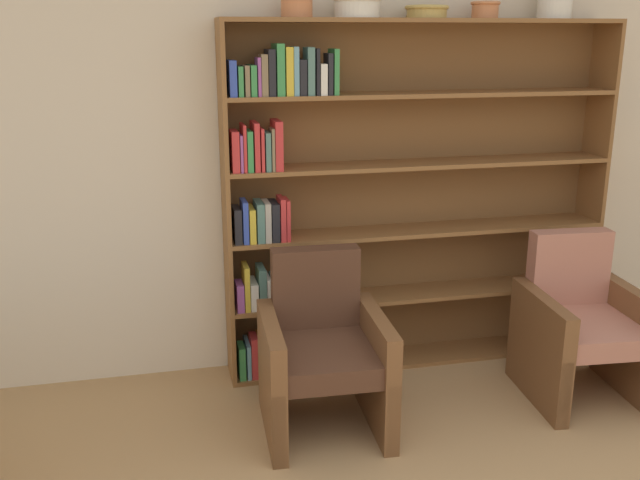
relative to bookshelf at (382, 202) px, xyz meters
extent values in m
cube|color=beige|center=(-0.20, 0.17, 0.32)|extent=(12.00, 0.06, 2.75)
cube|color=brown|center=(-0.95, -0.02, 0.01)|extent=(0.02, 0.30, 2.13)
cube|color=brown|center=(1.43, -0.02, 0.01)|extent=(0.02, 0.30, 2.13)
cube|color=brown|center=(0.24, -0.02, 1.06)|extent=(2.35, 0.30, 0.03)
cube|color=brown|center=(0.24, -0.02, -1.04)|extent=(2.35, 0.30, 0.03)
cube|color=brown|center=(0.24, 0.12, 0.01)|extent=(2.35, 0.01, 2.13)
cube|color=#388C47|center=(-0.90, -0.08, -0.92)|extent=(0.04, 0.14, 0.21)
cube|color=#669EB2|center=(-0.86, -0.05, -0.92)|extent=(0.02, 0.20, 0.22)
cube|color=red|center=(-0.82, -0.08, -0.90)|extent=(0.04, 0.14, 0.26)
cube|color=orange|center=(-0.78, -0.06, -0.90)|extent=(0.04, 0.19, 0.25)
cube|color=#7F6B4C|center=(-0.73, -0.07, -0.93)|extent=(0.03, 0.15, 0.19)
cube|color=black|center=(-0.70, -0.08, -0.90)|extent=(0.02, 0.13, 0.25)
cube|color=orange|center=(-0.67, -0.08, -0.94)|extent=(0.04, 0.14, 0.17)
cube|color=orange|center=(-0.62, -0.08, -0.91)|extent=(0.04, 0.15, 0.23)
cube|color=#B2A899|center=(-0.58, -0.07, -0.92)|extent=(0.02, 0.17, 0.21)
cube|color=red|center=(-0.55, -0.08, -0.93)|extent=(0.03, 0.14, 0.20)
cube|color=#334CB2|center=(-0.52, -0.05, -0.90)|extent=(0.03, 0.20, 0.26)
cube|color=#669EB2|center=(-0.49, -0.06, -0.89)|extent=(0.02, 0.19, 0.27)
cube|color=#994C99|center=(-0.46, -0.06, -0.94)|extent=(0.02, 0.17, 0.17)
cube|color=#388C47|center=(-0.44, -0.06, -0.95)|extent=(0.02, 0.18, 0.16)
cube|color=brown|center=(0.24, -0.02, -0.60)|extent=(2.35, 0.30, 0.03)
cube|color=#994C99|center=(-0.90, -0.08, -0.50)|extent=(0.04, 0.14, 0.17)
cube|color=gold|center=(-0.86, -0.07, -0.45)|extent=(0.03, 0.16, 0.27)
cube|color=white|center=(-0.81, -0.06, -0.50)|extent=(0.04, 0.19, 0.17)
cube|color=#4C756B|center=(-0.76, -0.06, -0.46)|extent=(0.04, 0.17, 0.25)
cube|color=white|center=(-0.73, -0.05, -0.49)|extent=(0.03, 0.20, 0.19)
cube|color=#4C756B|center=(-0.69, -0.07, -0.49)|extent=(0.04, 0.16, 0.20)
cube|color=#994C99|center=(-0.65, -0.08, -0.47)|extent=(0.04, 0.15, 0.23)
cube|color=#7F6B4C|center=(-0.60, -0.08, -0.47)|extent=(0.04, 0.14, 0.24)
cube|color=#7F6B4C|center=(-0.57, -0.09, -0.50)|extent=(0.02, 0.13, 0.17)
cube|color=#B2A899|center=(-0.53, -0.08, -0.45)|extent=(0.04, 0.15, 0.27)
cube|color=gold|center=(-0.49, -0.08, -0.48)|extent=(0.04, 0.14, 0.20)
cube|color=white|center=(-0.46, -0.06, -0.50)|extent=(0.02, 0.18, 0.17)
cube|color=brown|center=(0.24, -0.02, -0.18)|extent=(2.35, 0.30, 0.02)
cube|color=black|center=(-0.90, -0.06, -0.07)|extent=(0.04, 0.17, 0.20)
cube|color=#334CB2|center=(-0.85, -0.07, -0.05)|extent=(0.03, 0.16, 0.24)
cube|color=gold|center=(-0.81, -0.06, -0.07)|extent=(0.04, 0.19, 0.20)
cube|color=#4C756B|center=(-0.77, -0.06, -0.06)|extent=(0.04, 0.19, 0.23)
cube|color=#B2A899|center=(-0.72, -0.07, -0.06)|extent=(0.03, 0.16, 0.23)
cube|color=black|center=(-0.68, -0.06, -0.06)|extent=(0.04, 0.18, 0.23)
cube|color=red|center=(-0.64, -0.07, -0.05)|extent=(0.03, 0.16, 0.25)
cube|color=red|center=(-0.61, -0.07, -0.05)|extent=(0.02, 0.15, 0.24)
cube|color=brown|center=(0.24, -0.02, 0.23)|extent=(2.35, 0.30, 0.02)
cube|color=red|center=(-0.90, -0.07, 0.36)|extent=(0.04, 0.16, 0.23)
cube|color=#994C99|center=(-0.86, -0.06, 0.35)|extent=(0.02, 0.18, 0.21)
cube|color=red|center=(-0.85, -0.06, 0.38)|extent=(0.02, 0.18, 0.26)
cube|color=#388C47|center=(-0.82, -0.07, 0.36)|extent=(0.03, 0.17, 0.23)
cube|color=red|center=(-0.78, -0.05, 0.38)|extent=(0.03, 0.20, 0.27)
cube|color=red|center=(-0.75, -0.08, 0.36)|extent=(0.02, 0.15, 0.24)
cube|color=#4C756B|center=(-0.72, -0.08, 0.35)|extent=(0.03, 0.15, 0.22)
cube|color=#7F6B4C|center=(-0.69, -0.08, 0.36)|extent=(0.02, 0.14, 0.24)
cube|color=red|center=(-0.65, -0.05, 0.38)|extent=(0.04, 0.19, 0.28)
cube|color=brown|center=(0.24, -0.02, 0.65)|extent=(2.35, 0.30, 0.02)
cube|color=#334CB2|center=(-0.90, -0.07, 0.76)|extent=(0.04, 0.17, 0.19)
cube|color=#388C47|center=(-0.86, -0.07, 0.74)|extent=(0.03, 0.16, 0.16)
cube|color=#7F6B4C|center=(-0.82, -0.05, 0.74)|extent=(0.03, 0.19, 0.17)
cube|color=#388C47|center=(-0.79, -0.05, 0.74)|extent=(0.03, 0.20, 0.17)
cube|color=#994C99|center=(-0.76, -0.09, 0.76)|extent=(0.02, 0.13, 0.21)
cube|color=#7F6B4C|center=(-0.73, -0.08, 0.77)|extent=(0.03, 0.14, 0.22)
cube|color=black|center=(-0.69, -0.06, 0.78)|extent=(0.04, 0.18, 0.25)
cube|color=#388C47|center=(-0.64, -0.05, 0.80)|extent=(0.04, 0.19, 0.28)
cube|color=gold|center=(-0.59, -0.09, 0.79)|extent=(0.04, 0.12, 0.26)
cube|color=#669EB2|center=(-0.55, -0.06, 0.79)|extent=(0.03, 0.19, 0.26)
cube|color=black|center=(-0.51, -0.07, 0.76)|extent=(0.04, 0.16, 0.19)
cube|color=#4C756B|center=(-0.47, -0.08, 0.79)|extent=(0.04, 0.14, 0.26)
cube|color=black|center=(-0.43, -0.07, 0.79)|extent=(0.02, 0.17, 0.25)
cube|color=white|center=(-0.40, -0.06, 0.75)|extent=(0.04, 0.17, 0.17)
cube|color=black|center=(-0.36, -0.09, 0.77)|extent=(0.03, 0.13, 0.23)
cube|color=#388C47|center=(-0.33, -0.07, 0.78)|extent=(0.03, 0.17, 0.25)
cylinder|color=#C67547|center=(-0.52, -0.02, 1.13)|extent=(0.17, 0.17, 0.11)
cylinder|color=silver|center=(-0.18, -0.02, 1.13)|extent=(0.25, 0.25, 0.11)
cylinder|color=tan|center=(0.23, -0.02, 1.11)|extent=(0.23, 0.23, 0.07)
torus|color=tan|center=(0.23, -0.02, 1.13)|extent=(0.25, 0.25, 0.02)
cylinder|color=#C67547|center=(0.60, -0.02, 1.12)|extent=(0.15, 0.15, 0.09)
torus|color=#C67547|center=(0.60, -0.02, 1.16)|extent=(0.17, 0.17, 0.02)
cube|color=brown|center=(-0.26, -1.05, -0.86)|extent=(0.07, 0.07, 0.39)
cube|color=brown|center=(-0.83, -1.02, -0.86)|extent=(0.07, 0.07, 0.39)
cube|color=brown|center=(-0.23, -0.44, -0.86)|extent=(0.07, 0.07, 0.39)
cube|color=brown|center=(-0.80, -0.41, -0.86)|extent=(0.07, 0.07, 0.39)
cube|color=#4C2D1E|center=(-0.53, -0.73, -0.63)|extent=(0.51, 0.66, 0.12)
cube|color=#4C2D1E|center=(-0.52, -0.45, -0.36)|extent=(0.49, 0.14, 0.47)
cube|color=brown|center=(-0.25, -0.74, -0.74)|extent=(0.11, 0.68, 0.63)
cube|color=brown|center=(-0.81, -0.71, -0.74)|extent=(0.11, 0.68, 0.63)
cube|color=brown|center=(0.70, -1.01, -0.86)|extent=(0.08, 0.08, 0.39)
cube|color=brown|center=(1.32, -0.45, -0.86)|extent=(0.08, 0.08, 0.39)
cube|color=brown|center=(0.75, -0.40, -0.86)|extent=(0.08, 0.08, 0.39)
cube|color=#B2705B|center=(1.01, -0.73, -0.63)|extent=(0.53, 0.68, 0.12)
cube|color=#B2705B|center=(1.03, -0.45, -0.36)|extent=(0.49, 0.16, 0.47)
cube|color=brown|center=(1.29, -0.75, -0.74)|extent=(0.14, 0.68, 0.63)
cube|color=brown|center=(0.73, -0.70, -0.74)|extent=(0.14, 0.68, 0.63)
camera|label=1|loc=(-1.34, -4.04, 0.99)|focal=40.00mm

